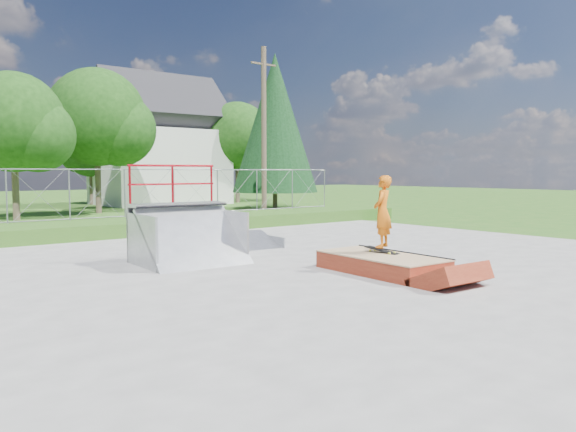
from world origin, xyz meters
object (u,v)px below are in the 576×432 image
quarter_pipe (190,215)px  skater (383,215)px  grind_box (381,264)px  flat_bank_ramp (254,241)px

quarter_pipe → skater: bearing=-48.4°
grind_box → flat_bank_ramp: bearing=90.0°
grind_box → quarter_pipe: (-2.58, 3.67, 0.97)m
quarter_pipe → skater: quarter_pipe is taller
flat_bank_ramp → skater: bearing=-85.3°
grind_box → flat_bank_ramp: (0.24, 5.07, -0.01)m
skater → flat_bank_ramp: bearing=-116.5°
quarter_pipe → flat_bank_ramp: (2.81, 1.40, -0.98)m
grind_box → flat_bank_ramp: 5.07m
quarter_pipe → grind_box: bearing=-52.5°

